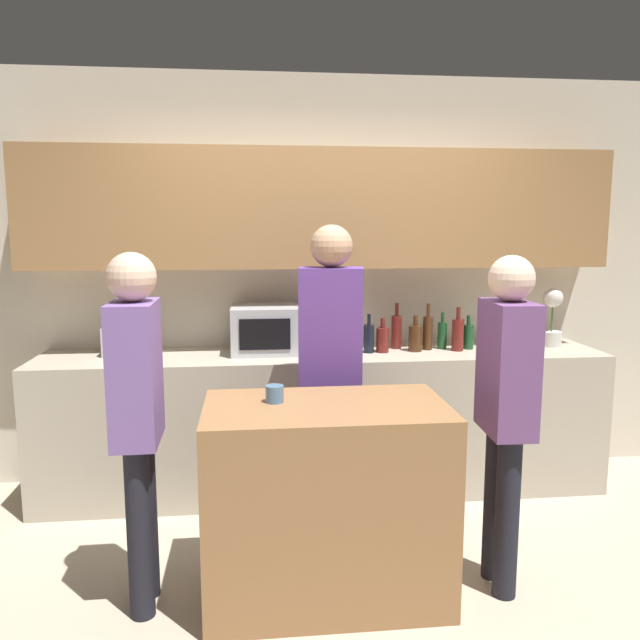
% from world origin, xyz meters
% --- Properties ---
extents(ground_plane, '(14.00, 14.00, 0.00)m').
position_xyz_m(ground_plane, '(0.00, 0.00, 0.00)').
color(ground_plane, '#BCAD93').
extents(back_wall, '(6.40, 0.40, 2.70)m').
position_xyz_m(back_wall, '(0.00, 1.66, 1.54)').
color(back_wall, beige).
rests_on(back_wall, ground_plane).
extents(back_counter, '(3.60, 0.62, 0.91)m').
position_xyz_m(back_counter, '(0.00, 1.39, 0.46)').
color(back_counter, '#B7AD99').
rests_on(back_counter, ground_plane).
extents(kitchen_island, '(1.10, 0.64, 0.92)m').
position_xyz_m(kitchen_island, '(-0.13, 0.21, 0.46)').
color(kitchen_island, '#996B42').
rests_on(kitchen_island, ground_plane).
extents(microwave, '(0.52, 0.39, 0.30)m').
position_xyz_m(microwave, '(-0.33, 1.46, 1.06)').
color(microwave, '#B7BABC').
rests_on(microwave, back_counter).
extents(toaster, '(0.26, 0.16, 0.18)m').
position_xyz_m(toaster, '(-1.25, 1.46, 1.00)').
color(toaster, silver).
rests_on(toaster, back_counter).
extents(potted_plant, '(0.14, 0.14, 0.40)m').
position_xyz_m(potted_plant, '(1.56, 1.46, 1.11)').
color(potted_plant, silver).
rests_on(potted_plant, back_counter).
extents(bottle_0, '(0.07, 0.07, 0.25)m').
position_xyz_m(bottle_0, '(0.29, 1.37, 1.01)').
color(bottle_0, black).
rests_on(bottle_0, back_counter).
extents(bottle_1, '(0.08, 0.08, 0.22)m').
position_xyz_m(bottle_1, '(0.38, 1.38, 1.00)').
color(bottle_1, maroon).
rests_on(bottle_1, back_counter).
extents(bottle_2, '(0.07, 0.07, 0.30)m').
position_xyz_m(bottle_2, '(0.50, 1.49, 1.03)').
color(bottle_2, maroon).
rests_on(bottle_2, back_counter).
extents(bottle_3, '(0.09, 0.09, 0.23)m').
position_xyz_m(bottle_3, '(0.60, 1.39, 1.00)').
color(bottle_3, '#472814').
rests_on(bottle_3, back_counter).
extents(bottle_4, '(0.06, 0.06, 0.30)m').
position_xyz_m(bottle_4, '(0.69, 1.43, 1.03)').
color(bottle_4, '#472814').
rests_on(bottle_4, back_counter).
extents(bottle_5, '(0.06, 0.06, 0.24)m').
position_xyz_m(bottle_5, '(0.79, 1.45, 1.00)').
color(bottle_5, '#194723').
rests_on(bottle_5, back_counter).
extents(bottle_6, '(0.08, 0.08, 0.29)m').
position_xyz_m(bottle_6, '(0.87, 1.37, 1.02)').
color(bottle_6, maroon).
rests_on(bottle_6, back_counter).
extents(bottle_7, '(0.07, 0.07, 0.22)m').
position_xyz_m(bottle_7, '(0.97, 1.43, 1.00)').
color(bottle_7, '#194723').
rests_on(bottle_7, back_counter).
extents(cup_0, '(0.08, 0.08, 0.08)m').
position_xyz_m(cup_0, '(-0.36, 0.28, 0.96)').
color(cup_0, teal).
rests_on(cup_0, kitchen_island).
extents(person_left, '(0.21, 0.35, 1.59)m').
position_xyz_m(person_left, '(0.71, 0.18, 0.94)').
color(person_left, black).
rests_on(person_left, ground_plane).
extents(person_center, '(0.37, 0.24, 1.73)m').
position_xyz_m(person_center, '(-0.03, 0.79, 1.03)').
color(person_center, black).
rests_on(person_center, ground_plane).
extents(person_right, '(0.21, 0.34, 1.61)m').
position_xyz_m(person_right, '(-0.96, 0.20, 0.95)').
color(person_right, black).
rests_on(person_right, ground_plane).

